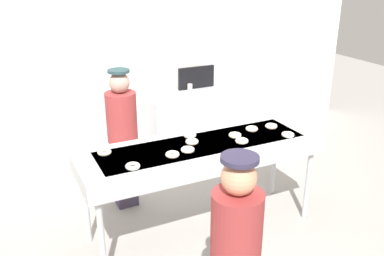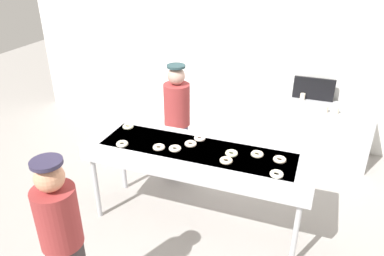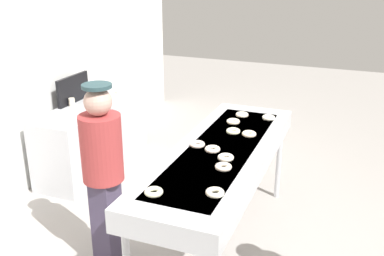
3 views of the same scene
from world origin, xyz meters
name	(u,v)px [view 2 (image 2 of 3)]	position (x,y,z in m)	size (l,w,h in m)	color
ground_plane	(196,221)	(0.00, 0.00, 0.00)	(16.00, 16.00, 0.00)	#9E9993
back_wall	(250,45)	(0.00, 2.49, 1.55)	(8.00, 0.12, 3.09)	white
fryer_conveyor	(197,156)	(0.00, 0.00, 0.91)	(2.48, 0.78, 1.00)	#B7BABF
sugar_donut_0	(257,154)	(0.64, 0.08, 1.02)	(0.13, 0.13, 0.04)	#FBECC5
sugar_donut_1	(232,153)	(0.38, 0.01, 1.02)	(0.13, 0.13, 0.04)	#F0F3C2
sugar_donut_2	(226,160)	(0.37, -0.15, 1.02)	(0.13, 0.13, 0.04)	#FEE9C3
sugar_donut_3	(159,147)	(-0.38, -0.14, 1.02)	(0.13, 0.13, 0.04)	#F2E2C6
sugar_donut_4	(128,126)	(-0.94, 0.18, 1.02)	(0.13, 0.13, 0.04)	#EDEEC2
sugar_donut_5	(175,149)	(-0.21, -0.11, 1.02)	(0.13, 0.13, 0.04)	white
sugar_donut_6	(277,174)	(0.89, -0.22, 1.02)	(0.13, 0.13, 0.04)	#EFE8CD
sugar_donut_7	(191,144)	(-0.09, 0.05, 1.02)	(0.13, 0.13, 0.04)	#F6E1CA
sugar_donut_8	(122,144)	(-0.79, -0.21, 1.02)	(0.13, 0.13, 0.04)	#F1E9CB
sugar_donut_9	(280,159)	(0.87, 0.06, 1.02)	(0.13, 0.13, 0.04)	#F9E5C5
sugar_donut_10	(200,138)	(-0.04, 0.21, 1.02)	(0.13, 0.13, 0.04)	#FBE3D1
worker_baker	(177,117)	(-0.57, 0.83, 0.93)	(0.34, 0.34, 1.64)	#3B3349
customer_waiting	(62,239)	(-0.56, -1.56, 0.93)	(0.33, 0.33, 1.65)	#362D2E
prep_counter	(307,131)	(1.06, 2.04, 0.42)	(1.76, 0.59, 0.85)	#B7BABF
paper_cup_0	(336,110)	(1.41, 1.86, 0.90)	(0.07, 0.07, 0.10)	beige
paper_cup_1	(326,109)	(1.26, 1.84, 0.90)	(0.07, 0.07, 0.10)	beige
paper_cup_2	(303,97)	(0.92, 2.22, 0.90)	(0.07, 0.07, 0.10)	beige
menu_display	(314,89)	(1.06, 2.28, 1.02)	(0.60, 0.04, 0.34)	black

